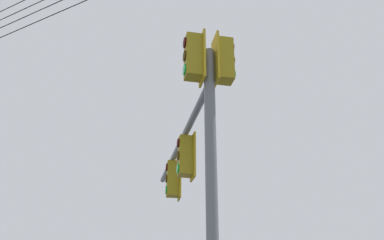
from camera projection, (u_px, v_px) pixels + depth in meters
name	position (u px, v px, depth m)	size (l,w,h in m)	color
signal_mast_assembly	(196.00, 154.00, 8.61)	(0.96, 5.88, 7.07)	slate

